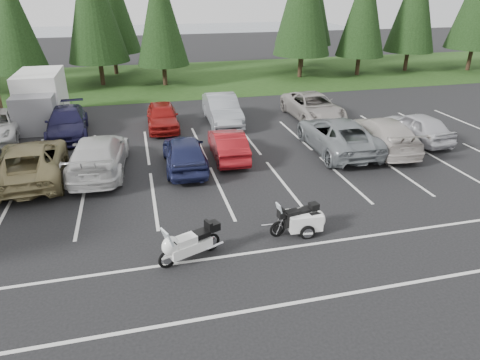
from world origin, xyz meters
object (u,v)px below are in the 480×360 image
(box_truck, at_px, (39,100))
(cargo_trailer, at_px, (304,222))
(car_far_3, at_px, (222,109))
(adventure_motorcycle, at_px, (295,216))
(car_near_5, at_px, (228,144))
(car_far_1, at_px, (67,123))
(car_near_2, at_px, (30,161))
(car_near_3, at_px, (98,155))
(car_near_8, at_px, (416,127))
(car_near_6, at_px, (337,135))
(touring_motorcycle, at_px, (190,241))
(car_far_2, at_px, (162,116))
(car_far_4, at_px, (313,107))
(car_near_4, at_px, (185,152))
(car_near_7, at_px, (381,134))

(box_truck, height_order, cargo_trailer, box_truck)
(car_far_3, distance_m, adventure_motorcycle, 12.86)
(car_near_5, relative_size, car_far_1, 0.81)
(box_truck, distance_m, car_near_2, 8.45)
(car_near_3, xyz_separation_m, car_near_8, (16.15, 0.36, -0.07))
(car_near_8, relative_size, car_far_1, 0.86)
(car_near_2, height_order, adventure_motorcycle, car_near_2)
(cargo_trailer, bearing_deg, car_near_6, 60.65)
(car_near_5, height_order, touring_motorcycle, car_near_5)
(touring_motorcycle, bearing_deg, car_far_3, 52.23)
(car_near_6, xyz_separation_m, car_far_2, (-8.17, 5.71, -0.09))
(car_far_2, bearing_deg, box_truck, 160.72)
(car_near_3, bearing_deg, car_near_2, 6.48)
(car_near_5, distance_m, adventure_motorcycle, 7.23)
(box_truck, xyz_separation_m, adventure_motorcycle, (10.27, -15.18, -0.82))
(car_far_1, height_order, car_far_2, car_far_1)
(car_near_3, xyz_separation_m, cargo_trailer, (6.91, -6.95, -0.45))
(car_near_2, xyz_separation_m, car_far_4, (15.13, 5.50, -0.04))
(car_near_8, xyz_separation_m, car_far_4, (-3.77, 5.03, 0.01))
(cargo_trailer, bearing_deg, car_near_5, 101.69)
(car_near_6, relative_size, car_far_4, 1.07)
(car_near_4, distance_m, adventure_motorcycle, 7.04)
(car_far_4, xyz_separation_m, adventure_motorcycle, (-5.77, -12.30, -0.14))
(touring_motorcycle, bearing_deg, cargo_trailer, -12.97)
(car_near_3, distance_m, touring_motorcycle, 8.15)
(car_near_3, distance_m, adventure_motorcycle, 9.57)
(box_truck, relative_size, car_far_3, 1.12)
(car_near_2, bearing_deg, car_near_5, 178.79)
(car_near_7, bearing_deg, box_truck, -22.01)
(box_truck, height_order, car_far_1, box_truck)
(car_near_6, bearing_deg, car_far_1, -20.74)
(car_far_1, distance_m, cargo_trailer, 15.38)
(car_near_4, relative_size, car_near_7, 0.82)
(box_truck, xyz_separation_m, touring_motorcycle, (6.65, -15.84, -0.80))
(car_near_8, xyz_separation_m, car_far_1, (-18.09, 5.26, -0.01))
(box_truck, xyz_separation_m, car_near_8, (19.81, -7.91, -0.69))
(car_near_7, bearing_deg, car_near_2, 3.66)
(car_near_5, bearing_deg, car_far_3, -96.42)
(car_near_7, distance_m, touring_motorcycle, 12.84)
(car_near_3, relative_size, car_far_1, 1.10)
(car_near_3, height_order, car_far_1, car_near_3)
(car_near_2, bearing_deg, car_far_1, -101.92)
(car_far_1, height_order, touring_motorcycle, car_far_1)
(car_far_3, bearing_deg, adventure_motorcycle, -89.53)
(car_near_4, relative_size, car_far_4, 0.82)
(car_near_5, distance_m, car_near_8, 10.26)
(car_near_5, distance_m, car_far_1, 9.48)
(car_near_4, relative_size, car_near_5, 1.09)
(box_truck, xyz_separation_m, car_near_5, (9.55, -7.99, -0.76))
(car_far_4, distance_m, adventure_motorcycle, 13.59)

